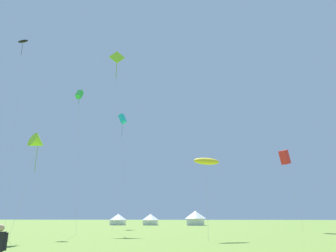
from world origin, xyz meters
The scene contains 10 objects.
kite_black_parafoil centered at (-28.22, 44.69, 33.01)m, with size 3.55×1.89×33.59m.
kite_red_box centered at (16.47, 44.28, 10.54)m, with size 1.95×2.65×11.68m.
kite_lime_delta centered at (-11.71, 24.27, 8.74)m, with size 2.18×2.20×9.65m.
kite_green_box centered at (-12.20, 34.31, 17.70)m, with size 2.37×2.98×18.49m.
kite_yellow_parafoil centered at (4.27, 27.61, 7.26)m, with size 2.94×3.30×7.78m.
kite_lime_diamond centered at (-10.80, 46.72, 29.65)m, with size 2.85×2.85×31.51m.
kite_cyan_box centered at (-12.51, 59.47, 22.27)m, with size 2.70×1.73×23.43m.
festival_tent_center centered at (-15.98, 73.22, 1.44)m, with size 4.01×4.01×2.61m.
festival_tent_right centered at (-8.11, 73.22, 1.42)m, with size 3.96×3.96×2.57m.
festival_tent_left centered at (2.60, 73.22, 1.81)m, with size 5.03×5.03×3.27m.
Camera 1 is at (3.33, -3.16, 1.98)m, focal length 33.12 mm.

